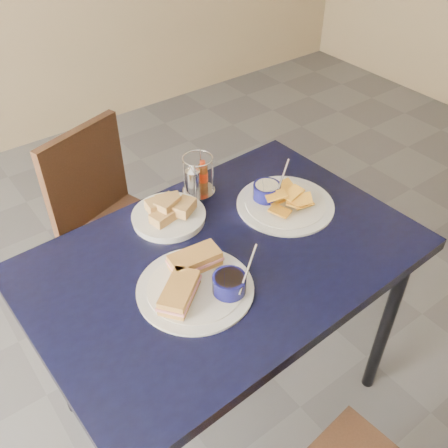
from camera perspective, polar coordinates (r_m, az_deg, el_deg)
dining_table at (r=1.50m, az=0.00°, el=-5.42°), size 1.14×0.78×0.75m
chair_far at (r=2.11m, az=-12.74°, el=1.63°), size 0.48×0.48×0.82m
sandwich_plate at (r=1.34m, az=-3.01°, el=-6.64°), size 0.32×0.32×0.12m
plantain_plate at (r=1.63m, az=6.44°, el=2.76°), size 0.32×0.32×0.12m
bread_basket at (r=1.56m, az=-6.33°, el=1.23°), size 0.23×0.23×0.08m
condiment_caddy at (r=1.65m, az=-3.11°, el=5.28°), size 0.11×0.11×0.14m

